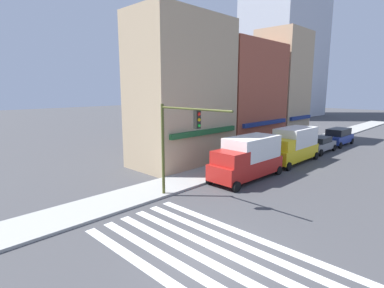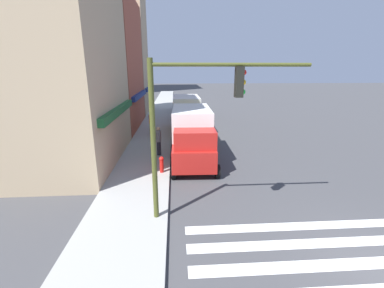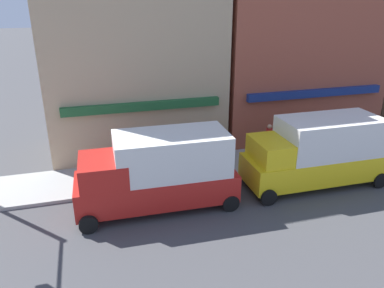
{
  "view_description": "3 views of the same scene",
  "coord_description": "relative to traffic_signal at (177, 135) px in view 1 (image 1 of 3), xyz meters",
  "views": [
    {
      "loc": [
        -8.25,
        -6.95,
        6.37
      ],
      "look_at": [
        3.03,
        4.0,
        3.5
      ],
      "focal_mm": 28.0,
      "sensor_mm": 36.0,
      "label": 1
    },
    {
      "loc": [
        -5.16,
        5.67,
        5.2
      ],
      "look_at": [
        9.35,
        4.7,
        1.0
      ],
      "focal_mm": 24.0,
      "sensor_mm": 36.0,
      "label": 2
    },
    {
      "loc": [
        7.1,
        -8.21,
        7.91
      ],
      "look_at": [
        11.16,
        6.0,
        2.0
      ],
      "focal_mm": 35.0,
      "sensor_mm": 36.0,
      "label": 3
    }
  ],
  "objects": [
    {
      "name": "storefront_row",
      "position": [
        14.62,
        6.36,
        2.24
      ],
      "size": [
        24.81,
        5.3,
        13.42
      ],
      "color": "tan",
      "rests_on": "ground_plane"
    },
    {
      "name": "box_truck_yellow",
      "position": [
        13.42,
        -0.43,
        -2.28
      ],
      "size": [
        6.21,
        2.42,
        3.04
      ],
      "rotation": [
        0.0,
        0.0,
        -0.01
      ],
      "color": "yellow",
      "rests_on": "ground_plane"
    },
    {
      "name": "sidewalk_left",
      "position": [
        -3.03,
        2.37,
        -3.79
      ],
      "size": [
        120.0,
        3.0,
        0.15
      ],
      "color": "#9E9E99",
      "rests_on": "ground_plane"
    },
    {
      "name": "pedestrian_red_jacket",
      "position": [
        12.62,
        2.52,
        -2.8
      ],
      "size": [
        0.32,
        0.32,
        1.77
      ],
      "rotation": [
        0.0,
        0.0,
        4.9
      ],
      "color": "#23232D",
      "rests_on": "sidewalk_left"
    },
    {
      "name": "sedan_grey",
      "position": [
        19.47,
        -0.43,
        -3.03
      ],
      "size": [
        4.44,
        2.02,
        1.59
      ],
      "rotation": [
        0.0,
        0.0,
        -0.02
      ],
      "color": "slate",
      "rests_on": "ground_plane"
    },
    {
      "name": "ground_plane",
      "position": [
        -3.03,
        -5.13,
        -3.87
      ],
      "size": [
        200.0,
        200.0,
        0.0
      ],
      "primitive_type": "plane",
      "color": "#424244"
    },
    {
      "name": "crosswalk_stripes",
      "position": [
        -3.03,
        -5.13,
        -3.86
      ],
      "size": [
        5.09,
        10.8,
        0.01
      ],
      "color": "silver",
      "rests_on": "ground_plane"
    },
    {
      "name": "suv_blue",
      "position": [
        25.01,
        -0.43,
        -2.84
      ],
      "size": [
        4.74,
        2.12,
        1.94
      ],
      "rotation": [
        0.0,
        0.0,
        -0.02
      ],
      "color": "navy",
      "rests_on": "ground_plane"
    },
    {
      "name": "box_truck_red",
      "position": [
        6.4,
        -0.43,
        -2.28
      ],
      "size": [
        6.26,
        2.42,
        3.04
      ],
      "rotation": [
        0.0,
        0.0,
        -0.03
      ],
      "color": "#B21E19",
      "rests_on": "ground_plane"
    },
    {
      "name": "tower_distant",
      "position": [
        56.42,
        23.07,
        18.31
      ],
      "size": [
        21.79,
        12.41,
        44.36
      ],
      "color": "#B2B7C1",
      "rests_on": "ground_plane"
    },
    {
      "name": "fire_hydrant",
      "position": [
        4.15,
        1.27,
        -3.26
      ],
      "size": [
        0.24,
        0.24,
        0.84
      ],
      "color": "red",
      "rests_on": "sidewalk_left"
    },
    {
      "name": "traffic_signal",
      "position": [
        0.0,
        0.0,
        0.0
      ],
      "size": [
        0.32,
        5.13,
        5.56
      ],
      "color": "#474C1E",
      "rests_on": "ground_plane"
    },
    {
      "name": "pedestrian_grey_coat",
      "position": [
        6.98,
        1.57,
        -2.8
      ],
      "size": [
        0.32,
        0.32,
        1.77
      ],
      "rotation": [
        0.0,
        0.0,
        1.06
      ],
      "color": "#23232D",
      "rests_on": "sidewalk_left"
    }
  ]
}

